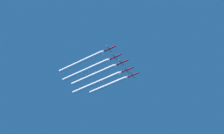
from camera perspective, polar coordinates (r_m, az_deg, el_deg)
The scene contains 10 objects.
jet_far_left at distance 355.46m, azimuth 2.93°, elevation -1.05°, with size 8.36×12.17×2.92m.
jet_inner_left at distance 349.77m, azimuth 2.14°, elevation -0.36°, with size 8.36×12.17×2.92m.
jet_center at distance 343.61m, azimuth 1.43°, elevation 0.64°, with size 8.36×12.17×2.92m.
jet_inner_right at distance 338.17m, azimuth 0.52°, elevation 1.42°, with size 8.36×12.17×2.92m.
jet_far_right at distance 331.94m, azimuth -0.26°, elevation 2.54°, with size 8.36×12.17×2.92m.
smoke_trail_far_left at distance 365.07m, azimuth -0.45°, elevation -2.48°, with size 2.87×38.90×2.87m.
smoke_trail_inner_left at distance 362.13m, azimuth -2.06°, elevation -2.16°, with size 2.87×50.79×2.87m.
smoke_trail_center at distance 355.00m, azimuth -2.48°, elevation -1.07°, with size 2.87×45.75×2.87m.
smoke_trail_inner_right at distance 350.27m, azimuth -3.56°, elevation -0.41°, with size 2.87×47.86×2.87m.
smoke_trail_far_right at distance 343.46m, azimuth -4.17°, elevation 0.74°, with size 2.87×44.65×2.87m.
Camera 1 is at (213.19, 126.68, 1.50)m, focal length 66.98 mm.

